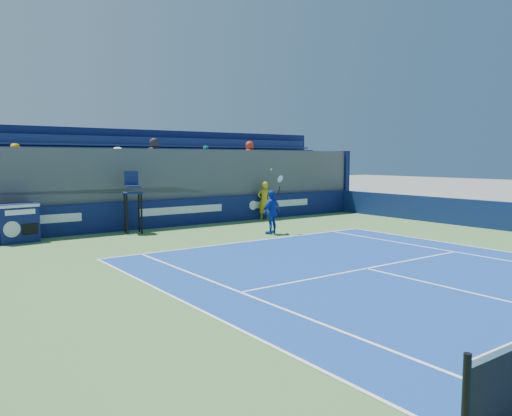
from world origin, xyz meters
TOP-DOWN VIEW (x-y plane):
  - ball_person at (4.26, 16.71)m, footprint 0.78×0.63m
  - back_hoarding at (0.00, 17.10)m, footprint 20.40×0.21m
  - match_clock at (-6.77, 16.52)m, footprint 1.39×0.86m
  - umpire_chair at (-2.60, 16.26)m, footprint 0.84×0.84m
  - tennis_player at (1.74, 12.84)m, footprint 1.09×0.66m
  - stadium_seating at (-0.02, 19.14)m, footprint 21.00×4.05m

SIDE VIEW (x-z plane):
  - back_hoarding at x=0.00m, z-range 0.00..1.20m
  - match_clock at x=-6.77m, z-range 0.04..1.44m
  - tennis_player at x=1.74m, z-range -0.40..2.17m
  - ball_person at x=4.26m, z-range 0.01..1.87m
  - umpire_chair at x=-2.60m, z-range 0.29..2.77m
  - stadium_seating at x=-0.02m, z-range -0.36..4.04m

